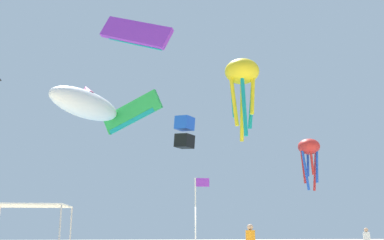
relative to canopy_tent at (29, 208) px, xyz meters
name	(u,v)px	position (x,y,z in m)	size (l,w,h in m)	color
canopy_tent	(29,208)	(0.00, 0.00, 0.00)	(3.31, 3.01, 2.64)	#B2B2B7
person_near_tent	(367,240)	(18.51, 6.20, -1.51)	(0.45, 0.40, 1.70)	#33384C
banner_flag	(197,214)	(7.08, -1.97, -0.30)	(0.61, 0.06, 3.67)	silver
kite_octopus_red	(309,149)	(20.68, 19.93, 6.50)	(2.22, 2.22, 4.91)	red
kite_parafoil_green	(132,113)	(3.82, 20.74, 9.78)	(5.76, 3.35, 3.86)	green
kite_box_blue	(185,132)	(9.06, 23.13, 8.57)	(2.20, 2.18, 3.29)	blue
kite_inflatable_white	(85,104)	(-0.18, 17.95, 9.74)	(7.26, 8.56, 3.44)	white
kite_octopus_yellow	(242,76)	(13.07, 14.52, 11.71)	(4.08, 4.08, 6.87)	yellow
kite_parafoil_purple	(136,33)	(4.06, 14.05, 14.88)	(6.18, 3.40, 4.05)	purple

